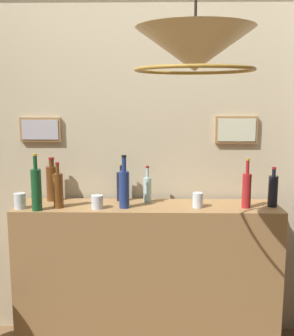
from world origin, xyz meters
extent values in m
cube|color=beige|center=(0.00, 1.10, 1.26)|extent=(3.27, 0.08, 2.53)
cube|color=#9E7547|center=(-0.72, 1.05, 1.44)|extent=(0.27, 0.03, 0.16)
cube|color=#B6B3BF|center=(-0.72, 1.03, 1.44)|extent=(0.24, 0.01, 0.13)
cube|color=#9E7547|center=(0.59, 1.05, 1.44)|extent=(0.28, 0.03, 0.18)
cube|color=beige|center=(0.59, 1.03, 1.44)|extent=(0.25, 0.01, 0.15)
cube|color=#9E7547|center=(0.00, 0.85, 0.49)|extent=(1.68, 0.35, 0.97)
cylinder|color=black|center=(-0.17, 0.97, 1.07)|extent=(0.07, 0.07, 0.19)
cylinder|color=black|center=(-0.17, 0.97, 1.19)|extent=(0.02, 0.02, 0.05)
cylinder|color=#B7932D|center=(-0.17, 0.97, 1.22)|extent=(0.03, 0.03, 0.01)
cylinder|color=#5D3315|center=(-0.63, 0.97, 1.09)|extent=(0.08, 0.08, 0.23)
cylinder|color=#5D3315|center=(-0.63, 0.97, 1.23)|extent=(0.03, 0.03, 0.05)
cylinder|color=maroon|center=(-0.63, 0.97, 1.26)|extent=(0.04, 0.04, 0.01)
cylinder|color=black|center=(0.79, 0.83, 1.07)|extent=(0.06, 0.06, 0.20)
cylinder|color=black|center=(0.79, 0.83, 1.19)|extent=(0.02, 0.02, 0.04)
cylinder|color=maroon|center=(0.79, 0.83, 1.22)|extent=(0.03, 0.03, 0.01)
cylinder|color=#A4CFCF|center=(0.00, 0.93, 1.05)|extent=(0.05, 0.05, 0.16)
cylinder|color=#A4CFCF|center=(0.00, 0.93, 1.17)|extent=(0.02, 0.02, 0.07)
cylinder|color=maroon|center=(0.00, 0.93, 1.21)|extent=(0.02, 0.02, 0.01)
cylinder|color=#174D26|center=(-0.67, 0.72, 1.10)|extent=(0.06, 0.06, 0.25)
cylinder|color=#174D26|center=(-0.67, 0.72, 1.27)|extent=(0.02, 0.02, 0.08)
cylinder|color=#B7932D|center=(-0.67, 0.72, 1.31)|extent=(0.03, 0.03, 0.01)
cylinder|color=brown|center=(-0.55, 0.78, 1.08)|extent=(0.06, 0.06, 0.22)
cylinder|color=brown|center=(-0.55, 0.78, 1.22)|extent=(0.02, 0.02, 0.06)
cylinder|color=maroon|center=(-0.55, 0.78, 1.25)|extent=(0.02, 0.02, 0.01)
cylinder|color=navy|center=(-0.14, 0.79, 1.09)|extent=(0.06, 0.06, 0.23)
cylinder|color=navy|center=(-0.14, 0.79, 1.25)|extent=(0.03, 0.03, 0.09)
cylinder|color=black|center=(-0.14, 0.79, 1.30)|extent=(0.03, 0.03, 0.01)
cylinder|color=#A42022|center=(0.62, 0.80, 1.08)|extent=(0.06, 0.06, 0.21)
cylinder|color=#A42022|center=(0.62, 0.80, 1.23)|extent=(0.02, 0.02, 0.08)
cylinder|color=#B7932D|center=(0.62, 0.80, 1.28)|extent=(0.02, 0.02, 0.01)
cylinder|color=silver|center=(-0.78, 0.75, 1.02)|extent=(0.07, 0.07, 0.10)
cylinder|color=silver|center=(-0.31, 0.76, 1.01)|extent=(0.07, 0.07, 0.08)
cylinder|color=silver|center=(0.32, 0.80, 1.02)|extent=(0.07, 0.07, 0.09)
cone|color=beige|center=(0.22, 0.13, 1.86)|extent=(0.52, 0.52, 0.18)
torus|color=#AD8433|center=(0.22, 0.13, 1.77)|extent=(0.52, 0.52, 0.02)
camera|label=1|loc=(0.05, -1.74, 1.66)|focal=44.76mm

